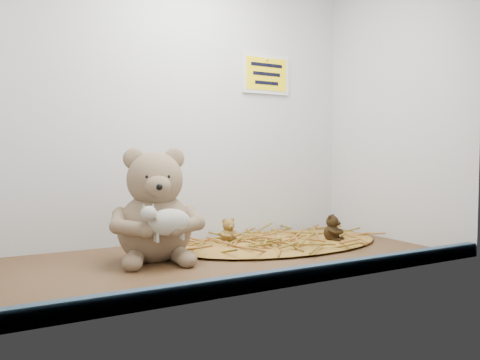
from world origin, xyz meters
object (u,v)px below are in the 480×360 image
toy_lamb (169,222)px  mini_teddy_tan (228,229)px  mini_teddy_brown (332,226)px  main_teddy (155,204)px

toy_lamb → mini_teddy_tan: 31.86cm
mini_teddy_brown → toy_lamb: bearing=153.0°
mini_teddy_brown → main_teddy: bearing=142.3°
toy_lamb → mini_teddy_tan: (25.39, 18.19, -6.25)cm
main_teddy → mini_teddy_brown: (55.38, -3.90, -9.29)cm
main_teddy → mini_teddy_tan: main_teddy is taller
main_teddy → toy_lamb: size_ratio=2.10×
main_teddy → mini_teddy_brown: main_teddy is taller
toy_lamb → mini_teddy_brown: toy_lamb is taller
mini_teddy_tan → mini_teddy_brown: mini_teddy_brown is taller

